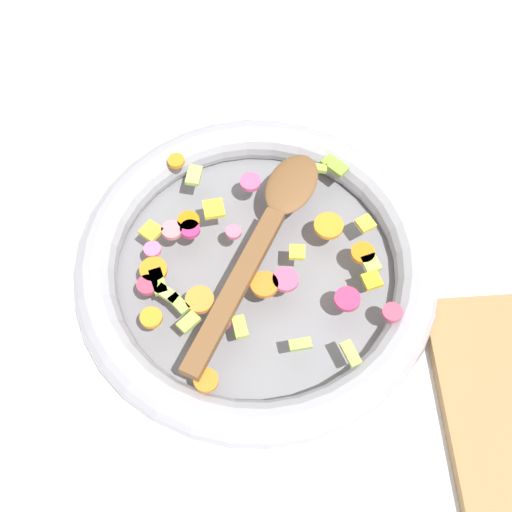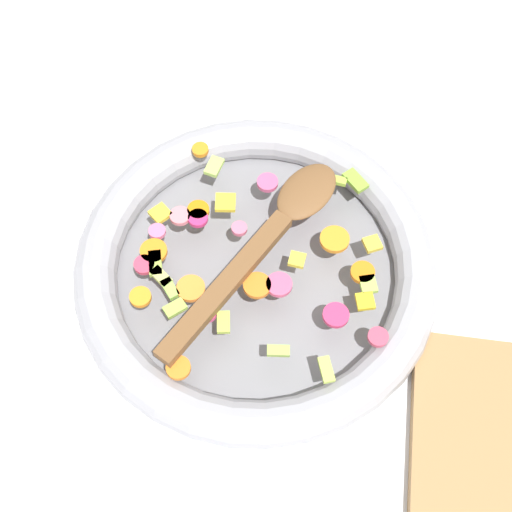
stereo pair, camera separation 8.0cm
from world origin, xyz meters
name	(u,v)px [view 1 (the left image)]	position (x,y,z in m)	size (l,w,h in m)	color
ground_plane	(256,276)	(0.00, 0.00, 0.00)	(4.00, 4.00, 0.00)	silver
skillet	(256,268)	(0.00, 0.00, 0.02)	(0.42, 0.42, 0.05)	slate
chopped_vegetables	(250,256)	(0.00, -0.01, 0.05)	(0.31, 0.29, 0.01)	orange
wooden_spoon	(265,233)	(-0.02, 0.01, 0.06)	(0.29, 0.18, 0.01)	brown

